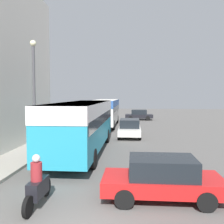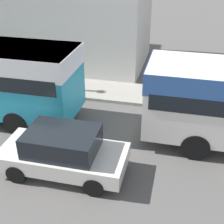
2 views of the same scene
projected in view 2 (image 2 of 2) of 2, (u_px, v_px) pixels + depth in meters
car_crossing at (63, 151)px, 10.05m from camera, size 1.91×4.10×1.55m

